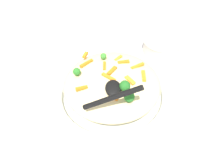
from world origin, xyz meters
name	(u,v)px	position (x,y,z in m)	size (l,w,h in m)	color
ground_plane	(112,98)	(0.00, 0.00, 0.00)	(2.40, 2.40, 0.00)	silver
serving_bowl	(112,94)	(0.00, 0.00, 0.02)	(0.32, 0.32, 0.04)	silver
pasta_mound	(112,83)	(0.00, 0.00, 0.07)	(0.27, 0.27, 0.07)	beige
carrot_piece_0	(112,97)	(0.08, 0.00, 0.10)	(0.02, 0.01, 0.01)	orange
carrot_piece_1	(112,71)	(-0.01, 0.00, 0.11)	(0.04, 0.01, 0.01)	orange
carrot_piece_2	(104,66)	(-0.03, -0.02, 0.10)	(0.03, 0.01, 0.01)	orange
carrot_piece_3	(144,76)	(0.01, 0.08, 0.10)	(0.04, 0.01, 0.01)	orange
carrot_piece_4	(109,77)	(0.02, -0.01, 0.10)	(0.04, 0.01, 0.01)	orange
carrot_piece_5	(82,88)	(0.05, -0.08, 0.10)	(0.03, 0.01, 0.01)	orange
carrot_piece_6	(118,58)	(-0.07, 0.02, 0.10)	(0.03, 0.01, 0.01)	orange
carrot_piece_7	(130,80)	(0.03, 0.05, 0.10)	(0.03, 0.01, 0.01)	orange
carrot_piece_8	(85,55)	(-0.09, -0.08, 0.10)	(0.02, 0.01, 0.01)	orange
carrot_piece_9	(137,66)	(-0.03, 0.07, 0.10)	(0.04, 0.01, 0.01)	orange
carrot_piece_10	(124,62)	(-0.05, 0.04, 0.10)	(0.03, 0.01, 0.01)	orange
carrot_piece_11	(86,63)	(-0.05, -0.07, 0.10)	(0.04, 0.01, 0.01)	orange
broccoli_floret_0	(103,56)	(-0.07, -0.02, 0.11)	(0.02, 0.02, 0.02)	#377928
broccoli_floret_1	(125,86)	(0.06, 0.03, 0.11)	(0.03, 0.03, 0.03)	#205B1C
broccoli_floret_2	(129,97)	(0.09, 0.04, 0.11)	(0.03, 0.03, 0.03)	#205B1C
broccoli_floret_3	(77,72)	(-0.01, -0.09, 0.11)	(0.02, 0.02, 0.02)	#296820
serving_spoon	(112,91)	(0.08, 0.00, 0.12)	(0.10, 0.13, 0.09)	black
companion_bowl	(162,45)	(-0.22, 0.20, 0.03)	(0.14, 0.14, 0.05)	beige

